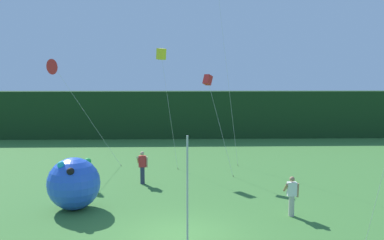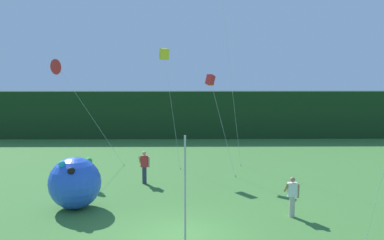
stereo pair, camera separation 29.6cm
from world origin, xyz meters
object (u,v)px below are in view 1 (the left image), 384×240
Objects in this scene: banner_flag at (187,196)px; kite_red_delta_0 at (54,67)px; person_near_banner at (292,195)px; inflatable_balloon at (74,183)px; person_mid_field at (142,167)px; kite_yellow_box_3 at (161,55)px; kite_red_box_4 at (208,80)px.

kite_red_delta_0 is (-7.62, 12.20, 4.26)m from banner_flag.
inflatable_balloon is at bearing 172.71° from person_near_banner.
kite_yellow_box_3 is (0.80, 4.49, 5.87)m from person_mid_field.
person_mid_field is 0.26× the size of kite_red_delta_0.
person_near_banner is 0.94× the size of person_mid_field.
kite_red_delta_0 is 0.91× the size of kite_yellow_box_3.
kite_yellow_box_3 reaches higher than kite_red_box_4.
person_mid_field is (-6.21, 5.01, 0.06)m from person_near_banner.
person_mid_field is at bearing 141.09° from person_near_banner.
person_mid_field reaches higher than person_near_banner.
kite_yellow_box_3 is 3.68m from kite_red_box_4.
kite_red_delta_0 reaches higher than person_mid_field.
kite_red_box_4 is at bearing 35.54° from person_mid_field.
kite_red_delta_0 is (-11.72, 9.18, 5.18)m from person_near_banner.
banner_flag reaches higher than person_near_banner.
banner_flag reaches higher than person_mid_field.
banner_flag is 15.00m from kite_red_delta_0.
kite_red_box_4 is (3.48, 2.48, 4.32)m from person_mid_field.
person_near_banner is at bearing -60.35° from kite_yellow_box_3.
person_mid_field is 0.23× the size of kite_yellow_box_3.
kite_red_box_4 reaches higher than banner_flag.
person_mid_field is 6.08m from kite_red_box_4.
person_near_banner is 9.10m from kite_red_box_4.
kite_red_delta_0 is 9.18m from kite_red_box_4.
kite_red_box_4 reaches higher than inflatable_balloon.
person_mid_field is 8.60m from kite_red_delta_0.
person_mid_field is at bearing -100.15° from kite_yellow_box_3.
person_near_banner is at bearing -69.97° from kite_red_box_4.
kite_red_box_4 is (2.67, -2.00, -1.54)m from kite_yellow_box_3.
kite_yellow_box_3 reaches higher than person_mid_field.
banner_flag is 13.55m from kite_yellow_box_3.
person_near_banner is 12.44m from kite_yellow_box_3.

